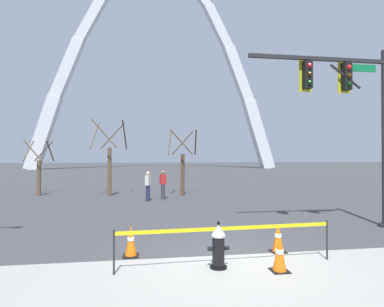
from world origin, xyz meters
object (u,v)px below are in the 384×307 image
at_px(pedestrian_standing_center, 148,186).
at_px(monument_arch, 156,75).
at_px(fire_hydrant, 218,246).
at_px(traffic_cone_by_hydrant, 279,254).
at_px(pedestrian_walking_left, 163,184).
at_px(traffic_cone_curb_edge, 131,241).
at_px(traffic_cone_mid_sidewalk, 278,238).
at_px(traffic_signal_gantry, 354,106).

bearing_deg(pedestrian_standing_center, monument_arch, 87.63).
relative_size(fire_hydrant, monument_arch, 0.02).
distance_m(fire_hydrant, traffic_cone_by_hydrant, 1.27).
height_order(monument_arch, pedestrian_walking_left, monument_arch).
bearing_deg(fire_hydrant, traffic_cone_by_hydrant, -17.51).
height_order(traffic_cone_by_hydrant, traffic_cone_curb_edge, same).
xyz_separation_m(traffic_cone_mid_sidewalk, pedestrian_standing_center, (-3.15, 9.40, 0.46)).
bearing_deg(monument_arch, traffic_cone_by_hydrant, -89.15).
relative_size(traffic_cone_by_hydrant, traffic_signal_gantry, 0.12).
bearing_deg(traffic_cone_curb_edge, pedestrian_walking_left, 82.56).
relative_size(monument_arch, pedestrian_walking_left, 30.23).
bearing_deg(traffic_signal_gantry, traffic_cone_mid_sidewalk, -149.60).
xyz_separation_m(traffic_cone_curb_edge, traffic_signal_gantry, (7.24, 1.91, 3.71)).
xyz_separation_m(traffic_signal_gantry, monument_arch, (-4.96, 51.37, 14.25)).
xyz_separation_m(traffic_cone_by_hydrant, traffic_cone_mid_sidewalk, (0.52, 1.23, 0.00)).
xyz_separation_m(fire_hydrant, traffic_cone_curb_edge, (-1.88, 1.07, -0.11)).
xyz_separation_m(traffic_cone_mid_sidewalk, traffic_cone_curb_edge, (-3.60, 0.22, 0.00)).
height_order(fire_hydrant, traffic_cone_mid_sidewalk, fire_hydrant).
height_order(traffic_cone_curb_edge, pedestrian_walking_left, pedestrian_walking_left).
xyz_separation_m(traffic_cone_curb_edge, pedestrian_standing_center, (0.45, 9.18, 0.46)).
height_order(traffic_signal_gantry, pedestrian_standing_center, traffic_signal_gantry).
bearing_deg(traffic_signal_gantry, monument_arch, 95.52).
distance_m(pedestrian_walking_left, pedestrian_standing_center, 1.07).
bearing_deg(pedestrian_standing_center, pedestrian_walking_left, 38.38).
height_order(monument_arch, pedestrian_standing_center, monument_arch).
relative_size(traffic_cone_curb_edge, monument_arch, 0.02).
xyz_separation_m(monument_arch, pedestrian_standing_center, (-1.82, -44.10, -17.51)).
bearing_deg(traffic_cone_mid_sidewalk, pedestrian_standing_center, 108.55).
bearing_deg(pedestrian_walking_left, pedestrian_standing_center, -141.62).
bearing_deg(traffic_cone_mid_sidewalk, traffic_cone_by_hydrant, -112.82).
distance_m(fire_hydrant, pedestrian_walking_left, 10.94).
height_order(traffic_cone_mid_sidewalk, pedestrian_walking_left, pedestrian_walking_left).
bearing_deg(monument_arch, traffic_signal_gantry, -84.48).
bearing_deg(traffic_cone_curb_edge, pedestrian_standing_center, 87.21).
relative_size(traffic_cone_mid_sidewalk, pedestrian_walking_left, 0.46).
bearing_deg(pedestrian_standing_center, fire_hydrant, -82.05).
height_order(fire_hydrant, pedestrian_walking_left, pedestrian_walking_left).
bearing_deg(pedestrian_walking_left, traffic_cone_by_hydrant, -80.95).
bearing_deg(pedestrian_walking_left, traffic_cone_mid_sidewalk, -77.03).
relative_size(traffic_cone_curb_edge, pedestrian_walking_left, 0.46).
bearing_deg(pedestrian_walking_left, traffic_signal_gantry, -53.12).
bearing_deg(monument_arch, fire_hydrant, -90.41).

